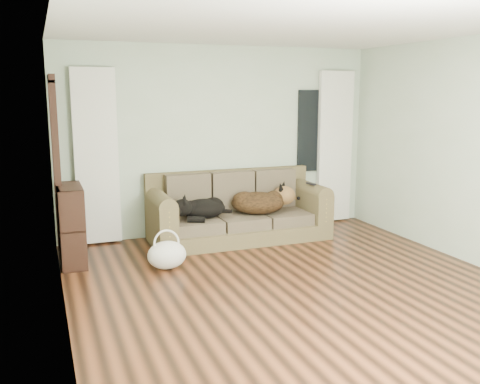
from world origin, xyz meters
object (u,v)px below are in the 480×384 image
object	(u,v)px
sofa	(239,207)
bookshelf	(71,221)
tote_bag	(167,255)
dog_black_lab	(201,208)
dog_shepherd	(261,203)

from	to	relation	value
sofa	bookshelf	world-z (taller)	bookshelf
sofa	tote_bag	size ratio (longest dim) A/B	5.37
sofa	dog_black_lab	distance (m)	0.55
dog_black_lab	bookshelf	world-z (taller)	bookshelf
dog_black_lab	tote_bag	world-z (taller)	dog_black_lab
dog_shepherd	bookshelf	bearing A→B (deg)	25.88
dog_shepherd	tote_bag	size ratio (longest dim) A/B	1.69
dog_black_lab	sofa	bearing A→B (deg)	4.08
dog_shepherd	dog_black_lab	bearing A→B (deg)	20.29
tote_bag	bookshelf	distance (m)	1.20
sofa	dog_shepherd	distance (m)	0.30
sofa	dog_black_lab	world-z (taller)	sofa
dog_black_lab	dog_shepherd	world-z (taller)	dog_shepherd
dog_black_lab	bookshelf	size ratio (longest dim) A/B	0.66
sofa	tote_bag	distance (m)	1.51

